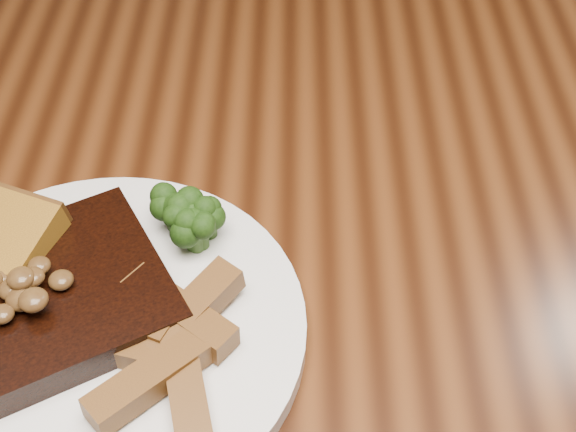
{
  "coord_description": "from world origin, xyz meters",
  "views": [
    {
      "loc": [
        0.02,
        -0.4,
        1.21
      ],
      "look_at": [
        0.02,
        0.01,
        0.78
      ],
      "focal_mm": 50.0,
      "sensor_mm": 36.0,
      "label": 1
    }
  ],
  "objects_px": {
    "plate": "(95,333)",
    "steak": "(33,306)",
    "chair_far": "(342,20)",
    "dining_table": "(269,327)",
    "potato_wedges": "(180,335)"
  },
  "relations": [
    {
      "from": "dining_table",
      "to": "chair_far",
      "type": "xyz_separation_m",
      "value": [
        0.09,
        0.67,
        -0.12
      ]
    },
    {
      "from": "plate",
      "to": "potato_wedges",
      "type": "bearing_deg",
      "value": -12.88
    },
    {
      "from": "dining_table",
      "to": "steak",
      "type": "height_order",
      "value": "steak"
    },
    {
      "from": "dining_table",
      "to": "steak",
      "type": "relative_size",
      "value": 8.88
    },
    {
      "from": "chair_far",
      "to": "plate",
      "type": "height_order",
      "value": "chair_far"
    },
    {
      "from": "steak",
      "to": "dining_table",
      "type": "bearing_deg",
      "value": -5.55
    },
    {
      "from": "plate",
      "to": "steak",
      "type": "relative_size",
      "value": 1.63
    },
    {
      "from": "dining_table",
      "to": "potato_wedges",
      "type": "relative_size",
      "value": 14.1
    },
    {
      "from": "chair_far",
      "to": "steak",
      "type": "xyz_separation_m",
      "value": [
        -0.25,
        -0.74,
        0.24
      ]
    },
    {
      "from": "potato_wedges",
      "to": "plate",
      "type": "bearing_deg",
      "value": 167.12
    },
    {
      "from": "plate",
      "to": "steak",
      "type": "distance_m",
      "value": 0.05
    },
    {
      "from": "dining_table",
      "to": "steak",
      "type": "distance_m",
      "value": 0.21
    },
    {
      "from": "chair_far",
      "to": "plate",
      "type": "bearing_deg",
      "value": 50.65
    },
    {
      "from": "chair_far",
      "to": "dining_table",
      "type": "bearing_deg",
      "value": 58.45
    },
    {
      "from": "steak",
      "to": "potato_wedges",
      "type": "xyz_separation_m",
      "value": [
        0.1,
        -0.02,
        -0.0
      ]
    }
  ]
}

